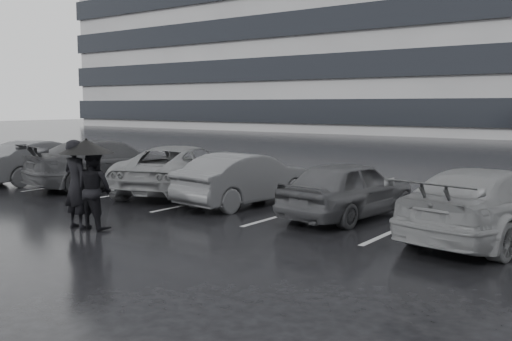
{
  "coord_description": "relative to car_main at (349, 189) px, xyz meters",
  "views": [
    {
      "loc": [
        7.96,
        -9.49,
        2.61
      ],
      "look_at": [
        0.25,
        1.0,
        1.1
      ],
      "focal_mm": 40.0,
      "sensor_mm": 36.0,
      "label": 1
    }
  ],
  "objects": [
    {
      "name": "ground",
      "position": [
        -1.98,
        -2.27,
        -0.67
      ],
      "size": [
        160.0,
        160.0,
        0.0
      ],
      "primitive_type": "plane",
      "color": "black",
      "rests_on": "ground"
    },
    {
      "name": "car_main",
      "position": [
        0.0,
        0.0,
        0.0
      ],
      "size": [
        2.0,
        4.1,
        1.35
      ],
      "primitive_type": "imported",
      "rotation": [
        0.0,
        0.0,
        3.04
      ],
      "color": "black",
      "rests_on": "ground"
    },
    {
      "name": "car_west_a",
      "position": [
        -3.0,
        0.02,
        0.0
      ],
      "size": [
        1.84,
        4.22,
        1.35
      ],
      "primitive_type": "imported",
      "rotation": [
        0.0,
        0.0,
        3.04
      ],
      "color": "#2F2F31",
      "rests_on": "ground"
    },
    {
      "name": "car_west_b",
      "position": [
        -5.68,
        0.43,
        0.04
      ],
      "size": [
        3.81,
        5.58,
        1.42
      ],
      "primitive_type": "imported",
      "rotation": [
        0.0,
        0.0,
        3.45
      ],
      "color": "#4F4F51",
      "rests_on": "ground"
    },
    {
      "name": "car_west_c",
      "position": [
        -8.46,
        -0.03,
        0.07
      ],
      "size": [
        3.16,
        5.49,
        1.5
      ],
      "primitive_type": "imported",
      "rotation": [
        0.0,
        0.0,
        2.92
      ],
      "color": "black",
      "rests_on": "ground"
    },
    {
      "name": "car_west_d",
      "position": [
        -11.22,
        -0.48,
        0.03
      ],
      "size": [
        1.6,
        4.3,
        1.4
      ],
      "primitive_type": "imported",
      "rotation": [
        0.0,
        0.0,
        3.11
      ],
      "color": "#2F2F31",
      "rests_on": "ground"
    },
    {
      "name": "car_east",
      "position": [
        3.22,
        -0.39,
        0.03
      ],
      "size": [
        2.75,
        5.1,
        1.4
      ],
      "primitive_type": "imported",
      "rotation": [
        0.0,
        0.0,
        2.97
      ],
      "color": "#4F4F51",
      "rests_on": "ground"
    },
    {
      "name": "pedestrian_left",
      "position": [
        -4.09,
        -4.44,
        0.27
      ],
      "size": [
        0.7,
        0.47,
        1.88
      ],
      "primitive_type": "imported",
      "rotation": [
        0.0,
        0.0,
        3.12
      ],
      "color": "black",
      "rests_on": "ground"
    },
    {
      "name": "pedestrian_right",
      "position": [
        -3.75,
        -4.25,
        0.17
      ],
      "size": [
        0.85,
        0.68,
        1.68
      ],
      "primitive_type": "imported",
      "rotation": [
        0.0,
        0.0,
        3.2
      ],
      "color": "black",
      "rests_on": "ground"
    },
    {
      "name": "umbrella",
      "position": [
        -3.91,
        -4.29,
        1.07
      ],
      "size": [
        1.13,
        1.13,
        1.91
      ],
      "color": "black",
      "rests_on": "ground"
    },
    {
      "name": "stall_stripes",
      "position": [
        -2.78,
        0.23,
        -0.67
      ],
      "size": [
        19.72,
        5.0,
        0.0
      ],
      "color": "#9B9B9D",
      "rests_on": "ground"
    }
  ]
}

